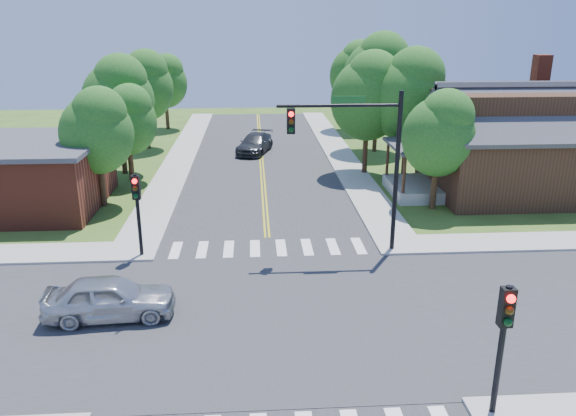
{
  "coord_description": "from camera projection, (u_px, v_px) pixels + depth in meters",
  "views": [
    {
      "loc": [
        -0.58,
        -17.61,
        9.97
      ],
      "look_at": [
        0.87,
        5.49,
        2.2
      ],
      "focal_mm": 35.0,
      "sensor_mm": 36.0,
      "label": 1
    }
  ],
  "objects": [
    {
      "name": "ground",
      "position": [
        273.0,
        316.0,
        19.87
      ],
      "size": [
        100.0,
        100.0,
        0.0
      ],
      "primitive_type": "plane",
      "color": "#36541A",
      "rests_on": "ground"
    },
    {
      "name": "road_ns",
      "position": [
        273.0,
        316.0,
        19.86
      ],
      "size": [
        10.0,
        90.0,
        0.04
      ],
      "primitive_type": "cube",
      "color": "#2D2D30",
      "rests_on": "ground"
    },
    {
      "name": "road_ew",
      "position": [
        273.0,
        316.0,
        19.86
      ],
      "size": [
        90.0,
        10.0,
        0.04
      ],
      "primitive_type": "cube",
      "color": "#2D2D30",
      "rests_on": "ground"
    },
    {
      "name": "intersection_patch",
      "position": [
        273.0,
        316.0,
        19.87
      ],
      "size": [
        10.2,
        10.2,
        0.06
      ],
      "primitive_type": "cube",
      "color": "#2D2D30",
      "rests_on": "ground"
    },
    {
      "name": "sidewalk_ne",
      "position": [
        511.0,
        184.0,
        35.76
      ],
      "size": [
        40.0,
        40.0,
        0.14
      ],
      "color": "#9E9B93",
      "rests_on": "ground"
    },
    {
      "name": "sidewalk_nw",
      "position": [
        2.0,
        193.0,
        33.87
      ],
      "size": [
        40.0,
        40.0,
        0.14
      ],
      "color": "#9E9B93",
      "rests_on": "ground"
    },
    {
      "name": "crosswalk_north",
      "position": [
        268.0,
        248.0,
        25.72
      ],
      "size": [
        8.85,
        2.0,
        0.01
      ],
      "color": "white",
      "rests_on": "ground"
    },
    {
      "name": "centerline",
      "position": [
        273.0,
        315.0,
        19.86
      ],
      "size": [
        0.3,
        90.0,
        0.01
      ],
      "color": "gold",
      "rests_on": "ground"
    },
    {
      "name": "signal_mast_ne",
      "position": [
        359.0,
        147.0,
        23.85
      ],
      "size": [
        5.3,
        0.42,
        7.2
      ],
      "color": "black",
      "rests_on": "ground"
    },
    {
      "name": "signal_pole_se",
      "position": [
        504.0,
        327.0,
        14.04
      ],
      "size": [
        0.34,
        0.42,
        3.8
      ],
      "color": "black",
      "rests_on": "ground"
    },
    {
      "name": "signal_pole_nw",
      "position": [
        137.0,
        200.0,
        23.97
      ],
      "size": [
        0.34,
        0.42,
        3.8
      ],
      "color": "black",
      "rests_on": "ground"
    },
    {
      "name": "house_ne",
      "position": [
        518.0,
        138.0,
        33.18
      ],
      "size": [
        13.05,
        8.8,
        7.11
      ],
      "color": "#322111",
      "rests_on": "ground"
    },
    {
      "name": "building_nw",
      "position": [
        7.0,
        175.0,
        30.91
      ],
      "size": [
        10.4,
        8.4,
        3.73
      ],
      "color": "maroon",
      "rests_on": "ground"
    },
    {
      "name": "tree_e_a",
      "position": [
        441.0,
        132.0,
        29.84
      ],
      "size": [
        3.9,
        3.7,
        6.63
      ],
      "color": "#382314",
      "rests_on": "ground"
    },
    {
      "name": "tree_e_b",
      "position": [
        410.0,
        93.0,
        35.62
      ],
      "size": [
        4.99,
        4.75,
        8.49
      ],
      "color": "#382314",
      "rests_on": "ground"
    },
    {
      "name": "tree_e_c",
      "position": [
        379.0,
        74.0,
        42.89
      ],
      "size": [
        5.45,
        5.17,
        9.26
      ],
      "color": "#382314",
      "rests_on": "ground"
    },
    {
      "name": "tree_e_d",
      "position": [
        357.0,
        71.0,
        51.64
      ],
      "size": [
        4.92,
        4.67,
        8.36
      ],
      "color": "#382314",
      "rests_on": "ground"
    },
    {
      "name": "tree_w_a",
      "position": [
        98.0,
        129.0,
        30.26
      ],
      "size": [
        3.95,
        3.75,
        6.71
      ],
      "color": "#382314",
      "rests_on": "ground"
    },
    {
      "name": "tree_w_b",
      "position": [
        119.0,
        96.0,
        36.69
      ],
      "size": [
        4.71,
        4.47,
        8.01
      ],
      "color": "#382314",
      "rests_on": "ground"
    },
    {
      "name": "tree_w_c",
      "position": [
        144.0,
        84.0,
        44.22
      ],
      "size": [
        4.65,
        4.42,
        7.91
      ],
      "color": "#382314",
      "rests_on": "ground"
    },
    {
      "name": "tree_w_d",
      "position": [
        166.0,
        80.0,
        52.59
      ],
      "size": [
        4.18,
        3.97,
        7.1
      ],
      "color": "#382314",
      "rests_on": "ground"
    },
    {
      "name": "tree_house",
      "position": [
        369.0,
        94.0,
        36.48
      ],
      "size": [
        4.85,
        4.61,
        8.25
      ],
      "color": "#382314",
      "rests_on": "ground"
    },
    {
      "name": "tree_bldg",
      "position": [
        128.0,
        118.0,
        35.06
      ],
      "size": [
        3.72,
        3.53,
        6.32
      ],
      "color": "#382314",
      "rests_on": "ground"
    },
    {
      "name": "car_silver",
      "position": [
        110.0,
        299.0,
        19.52
      ],
      "size": [
        2.39,
        4.72,
        1.53
      ],
      "primitive_type": "imported",
      "rotation": [
        0.0,
        0.0,
        1.64
      ],
      "color": "#B7BBBF",
      "rests_on": "ground"
    },
    {
      "name": "car_dgrey",
      "position": [
        255.0,
        144.0,
        44.04
      ],
      "size": [
        4.68,
        6.1,
        1.46
      ],
      "primitive_type": "imported",
      "rotation": [
        0.0,
        0.0,
        -0.28
      ],
      "color": "#2C2E31",
      "rests_on": "ground"
    }
  ]
}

